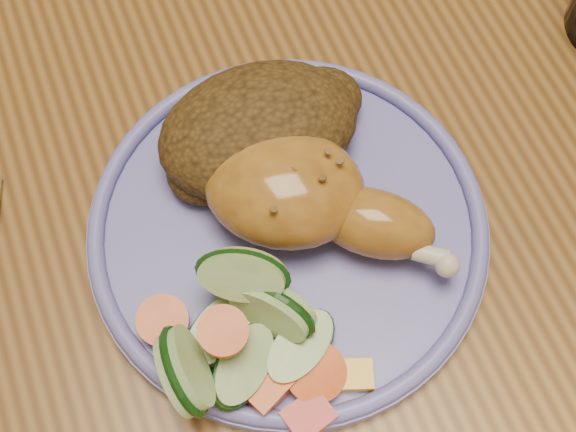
{
  "coord_description": "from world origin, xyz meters",
  "views": [
    {
      "loc": [
        -0.14,
        -0.3,
        1.19
      ],
      "look_at": [
        -0.07,
        -0.12,
        0.78
      ],
      "focal_mm": 50.0,
      "sensor_mm": 36.0,
      "label": 1
    }
  ],
  "objects": [
    {
      "name": "rice_pilaf",
      "position": [
        -0.06,
        -0.06,
        0.78
      ],
      "size": [
        0.13,
        0.09,
        0.05
      ],
      "color": "#4A3312",
      "rests_on": "plate"
    },
    {
      "name": "ground",
      "position": [
        0.0,
        0.0,
        0.0
      ],
      "size": [
        4.0,
        4.0,
        0.0
      ],
      "primitive_type": "plane",
      "color": "#54371D",
      "rests_on": "ground"
    },
    {
      "name": "plate",
      "position": [
        -0.07,
        -0.12,
        0.76
      ],
      "size": [
        0.24,
        0.24,
        0.01
      ],
      "primitive_type": "cylinder",
      "color": "#6766B7",
      "rests_on": "dining_table"
    },
    {
      "name": "plate_rim",
      "position": [
        -0.07,
        -0.12,
        0.77
      ],
      "size": [
        0.24,
        0.24,
        0.01
      ],
      "primitive_type": "torus",
      "color": "#6766B7",
      "rests_on": "plate"
    },
    {
      "name": "vegetable_pile",
      "position": [
        -0.11,
        -0.18,
        0.78
      ],
      "size": [
        0.11,
        0.12,
        0.06
      ],
      "color": "#A50A05",
      "rests_on": "plate"
    },
    {
      "name": "dining_table",
      "position": [
        0.0,
        0.0,
        0.67
      ],
      "size": [
        0.9,
        1.4,
        0.75
      ],
      "color": "brown",
      "rests_on": "ground"
    },
    {
      "name": "chicken_leg",
      "position": [
        -0.05,
        -0.12,
        0.79
      ],
      "size": [
        0.14,
        0.14,
        0.05
      ],
      "color": "#AB7124",
      "rests_on": "plate"
    }
  ]
}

